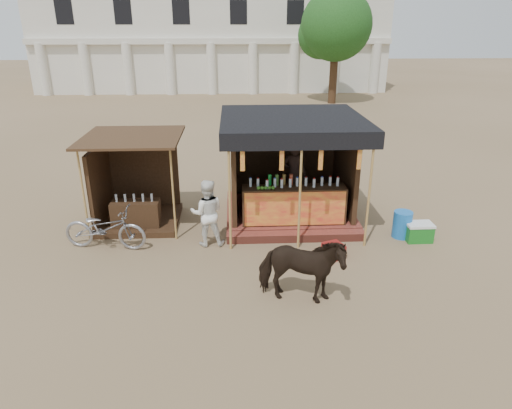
% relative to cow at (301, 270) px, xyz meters
% --- Properties ---
extents(ground, '(120.00, 120.00, 0.00)m').
position_rel_cow_xyz_m(ground, '(-0.72, 0.70, -0.69)').
color(ground, '#846B4C').
rests_on(ground, ground).
extents(main_stall, '(3.60, 3.61, 2.78)m').
position_rel_cow_xyz_m(main_stall, '(0.29, 4.06, 0.34)').
color(main_stall, brown).
rests_on(main_stall, ground).
extents(secondary_stall, '(2.40, 2.40, 2.38)m').
position_rel_cow_xyz_m(secondary_stall, '(-3.89, 3.94, 0.16)').
color(secondary_stall, '#3C2516').
rests_on(secondary_stall, ground).
extents(cow, '(1.77, 1.09, 1.39)m').
position_rel_cow_xyz_m(cow, '(0.00, 0.00, 0.00)').
color(cow, black).
rests_on(cow, ground).
extents(motorbike, '(2.04, 0.98, 1.03)m').
position_rel_cow_xyz_m(motorbike, '(-4.26, 2.45, -0.18)').
color(motorbike, '#92929A').
rests_on(motorbike, ground).
extents(bystander, '(0.81, 0.64, 1.63)m').
position_rel_cow_xyz_m(bystander, '(-1.86, 2.53, 0.12)').
color(bystander, white).
rests_on(bystander, ground).
extents(blue_barrel, '(0.57, 0.57, 0.67)m').
position_rel_cow_xyz_m(blue_barrel, '(2.92, 2.70, -0.36)').
color(blue_barrel, blue).
rests_on(blue_barrel, ground).
extents(red_crate, '(0.53, 0.54, 0.33)m').
position_rel_cow_xyz_m(red_crate, '(1.01, 1.72, -0.53)').
color(red_crate, maroon).
rests_on(red_crate, ground).
extents(cooler, '(0.64, 0.44, 0.46)m').
position_rel_cow_xyz_m(cooler, '(3.26, 2.47, -0.46)').
color(cooler, '#19741F').
rests_on(cooler, ground).
extents(background_building, '(26.00, 7.45, 8.18)m').
position_rel_cow_xyz_m(background_building, '(-2.72, 30.64, 3.29)').
color(background_building, silver).
rests_on(background_building, ground).
extents(tree, '(4.50, 4.40, 7.00)m').
position_rel_cow_xyz_m(tree, '(5.09, 22.84, 3.94)').
color(tree, '#382314').
rests_on(tree, ground).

